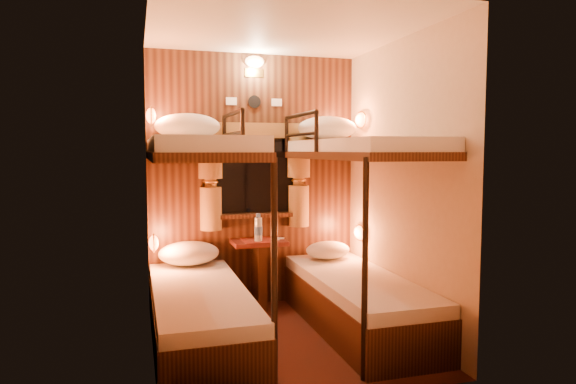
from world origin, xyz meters
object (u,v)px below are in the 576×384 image
object	(u,v)px
bunk_left	(199,274)
bottle_right	(258,229)
table	(259,265)
bottle_left	(258,230)
bunk_right	(357,263)

from	to	relation	value
bunk_left	bottle_right	world-z (taller)	bunk_left
table	bottle_right	distance (m)	0.35
bottle_left	bottle_right	xyz separation A→B (m)	(-0.03, -0.12, 0.02)
bottle_right	bunk_right	bearing A→B (deg)	-47.10
bunk_right	bottle_left	distance (m)	1.07
bunk_left	bottle_left	world-z (taller)	bunk_left
bunk_right	bottle_right	xyz separation A→B (m)	(-0.67, 0.72, 0.20)
bunk_left	bunk_right	size ratio (longest dim) A/B	1.00
bottle_left	table	bearing A→B (deg)	-98.65
bunk_left	table	bearing A→B (deg)	50.33
table	bottle_left	bearing A→B (deg)	81.35
bunk_left	bunk_right	world-z (taller)	same
bunk_right	table	world-z (taller)	bunk_right
bottle_left	bottle_right	distance (m)	0.13
bunk_right	bottle_left	xyz separation A→B (m)	(-0.64, 0.84, 0.18)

